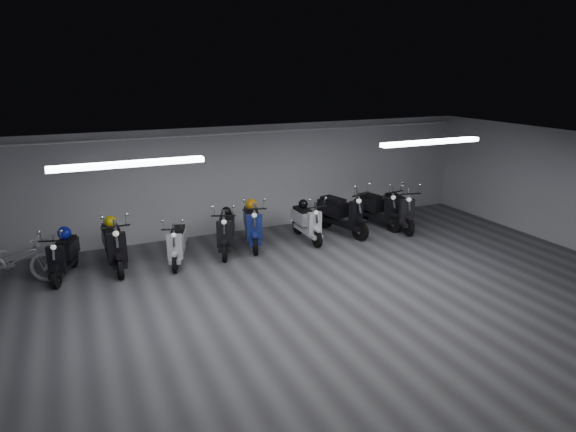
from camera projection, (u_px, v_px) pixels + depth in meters
name	position (u px, v px, depth m)	size (l,w,h in m)	color
floor	(322.00, 311.00, 8.91)	(14.00, 10.00, 0.01)	#3E3E41
ceiling	(326.00, 157.00, 8.11)	(14.00, 10.00, 0.01)	gray
back_wall	(234.00, 180.00, 12.89)	(14.00, 0.01, 2.80)	#ACADAF
fluor_strip_left	(129.00, 164.00, 7.83)	(2.40, 0.18, 0.08)	white
fluor_strip_right	(431.00, 142.00, 10.17)	(2.40, 0.18, 0.08)	white
conduit	(233.00, 133.00, 12.47)	(0.05, 0.05, 13.60)	white
scooter_0	(63.00, 250.00, 10.18)	(0.55, 1.64, 1.22)	black
scooter_1	(113.00, 238.00, 10.60)	(0.63, 1.90, 1.41)	black
scooter_2	(177.00, 238.00, 10.92)	(0.54, 1.61, 1.20)	#B8B9BD
scooter_3	(226.00, 225.00, 11.57)	(0.60, 1.79, 1.33)	black
scooter_4	(252.00, 219.00, 11.99)	(0.62, 1.85, 1.37)	navy
scooter_6	(307.00, 216.00, 12.40)	(0.56, 1.69, 1.26)	silver
scooter_7	(342.00, 207.00, 12.85)	(0.66, 1.99, 1.48)	black
scooter_8	(378.00, 203.00, 13.47)	(0.61, 1.84, 1.37)	black
scooter_9	(399.00, 204.00, 13.29)	(0.62, 1.87, 1.39)	black
bicycle	(12.00, 255.00, 9.89)	(0.66, 1.87, 1.21)	silver
helmet_0	(303.00, 204.00, 12.53)	(0.24, 0.24, 0.24)	black
helmet_1	(251.00, 204.00, 12.14)	(0.28, 0.28, 0.28)	orange
helmet_2	(226.00, 211.00, 11.73)	(0.23, 0.23, 0.23)	black
helmet_3	(64.00, 233.00, 10.31)	(0.28, 0.28, 0.28)	navy
helmet_4	(110.00, 221.00, 10.74)	(0.26, 0.26, 0.26)	gold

